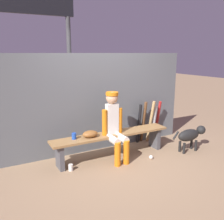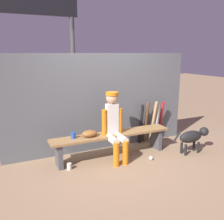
{
  "view_description": "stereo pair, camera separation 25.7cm",
  "coord_description": "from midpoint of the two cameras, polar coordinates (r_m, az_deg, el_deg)",
  "views": [
    {
      "loc": [
        -2.09,
        -3.87,
        1.94
      ],
      "look_at": [
        0.0,
        0.0,
        0.92
      ],
      "focal_mm": 39.55,
      "sensor_mm": 36.0,
      "label": 1
    },
    {
      "loc": [
        -1.86,
        -3.99,
        1.94
      ],
      "look_at": [
        0.0,
        0.0,
        0.92
      ],
      "focal_mm": 39.55,
      "sensor_mm": 36.0,
      "label": 2
    }
  ],
  "objects": [
    {
      "name": "dog",
      "position": [
        5.18,
        16.38,
        -5.57
      ],
      "size": [
        0.84,
        0.2,
        0.49
      ],
      "color": "black",
      "rests_on": "ground_plane"
    },
    {
      "name": "player_seated",
      "position": [
        4.48,
        -1.04,
        -3.29
      ],
      "size": [
        0.41,
        0.55,
        1.26
      ],
      "color": "silver",
      "rests_on": "ground_plane"
    },
    {
      "name": "bat_wood_dark",
      "position": [
        5.45,
        5.94,
        -2.77
      ],
      "size": [
        0.07,
        0.21,
        0.92
      ],
      "primitive_type": "cylinder",
      "rotation": [
        0.16,
        0.0,
        0.01
      ],
      "color": "brown",
      "rests_on": "ground_plane"
    },
    {
      "name": "bat_aluminum_black",
      "position": [
        5.37,
        4.89,
        -3.22
      ],
      "size": [
        0.08,
        0.19,
        0.88
      ],
      "primitive_type": "cylinder",
      "rotation": [
        0.14,
        0.0,
        -0.1
      ],
      "color": "black",
      "rests_on": "ground_plane"
    },
    {
      "name": "baseball_glove",
      "position": [
        4.44,
        -6.75,
        -5.53
      ],
      "size": [
        0.28,
        0.2,
        0.12
      ],
      "primitive_type": "ellipsoid",
      "color": "brown",
      "rests_on": "dugout_bench"
    },
    {
      "name": "chainlink_fence",
      "position": [
        4.94,
        -4.23,
        1.68
      ],
      "size": [
        3.89,
        0.03,
        1.94
      ],
      "primitive_type": "cube",
      "color": "#595E63",
      "rests_on": "ground_plane"
    },
    {
      "name": "baseball",
      "position": [
        4.74,
        7.44,
        -10.77
      ],
      "size": [
        0.07,
        0.07,
        0.07
      ],
      "primitive_type": "sphere",
      "color": "white",
      "rests_on": "ground_plane"
    },
    {
      "name": "bat_aluminum_red",
      "position": [
        5.67,
        9.14,
        -2.36
      ],
      "size": [
        0.07,
        0.23,
        0.9
      ],
      "primitive_type": "cylinder",
      "rotation": [
        0.18,
        0.0,
        0.01
      ],
      "color": "#B22323",
      "rests_on": "ground_plane"
    },
    {
      "name": "scoreboard",
      "position": [
        5.58,
        -20.66,
        19.89
      ],
      "size": [
        2.38,
        0.27,
        3.78
      ],
      "color": "#3F3F42",
      "rests_on": "ground_plane"
    },
    {
      "name": "cup_on_bench",
      "position": [
        4.39,
        -10.45,
        -5.98
      ],
      "size": [
        0.08,
        0.08,
        0.11
      ],
      "primitive_type": "cylinder",
      "color": "#1E47AD",
      "rests_on": "dugout_bench"
    },
    {
      "name": "cup_on_ground",
      "position": [
        4.35,
        -11.24,
        -12.93
      ],
      "size": [
        0.08,
        0.08,
        0.11
      ],
      "primitive_type": "cylinder",
      "color": "silver",
      "rests_on": "ground_plane"
    },
    {
      "name": "bat_aluminum_silver",
      "position": [
        5.54,
        8.32,
        -3.09
      ],
      "size": [
        0.09,
        0.16,
        0.83
      ],
      "primitive_type": "cylinder",
      "rotation": [
        0.11,
        0.0,
        0.18
      ],
      "color": "#B7B7BC",
      "rests_on": "ground_plane"
    },
    {
      "name": "dugout_bench",
      "position": [
        4.67,
        -1.59,
        -6.7
      ],
      "size": [
        2.33,
        0.36,
        0.47
      ],
      "color": "olive",
      "rests_on": "ground_plane"
    },
    {
      "name": "ground_plane",
      "position": [
        4.8,
        -1.56,
        -10.79
      ],
      "size": [
        30.0,
        30.0,
        0.0
      ],
      "primitive_type": "plane",
      "color": "#937556"
    },
    {
      "name": "bat_wood_tan",
      "position": [
        5.47,
        7.58,
        -2.68
      ],
      "size": [
        0.08,
        0.25,
        0.94
      ],
      "primitive_type": "cylinder",
      "rotation": [
        0.2,
        0.0,
        0.07
      ],
      "color": "tan",
      "rests_on": "ground_plane"
    }
  ]
}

